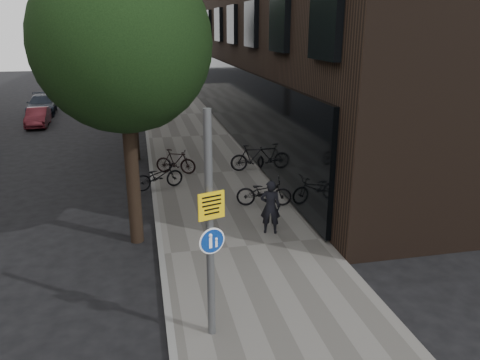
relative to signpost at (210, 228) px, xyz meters
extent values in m
plane|color=black|center=(1.23, 0.13, -2.29)|extent=(120.00, 120.00, 0.00)
cube|color=#63615C|center=(1.48, 10.13, -2.23)|extent=(4.50, 60.00, 0.12)
cube|color=slate|center=(-0.77, 10.13, -2.22)|extent=(0.15, 60.00, 0.13)
cylinder|color=black|center=(-1.37, 4.63, -0.69)|extent=(0.36, 0.36, 3.20)
sphere|color=black|center=(-1.37, 4.63, 3.01)|extent=(4.40, 4.40, 4.40)
sphere|color=black|center=(-0.97, 5.43, 2.01)|extent=(2.64, 2.64, 2.64)
cylinder|color=black|center=(-1.37, 13.13, -0.69)|extent=(0.36, 0.36, 3.20)
sphere|color=black|center=(-1.37, 13.13, 3.01)|extent=(5.00, 5.00, 5.00)
sphere|color=black|center=(-0.97, 13.93, 2.01)|extent=(3.00, 3.00, 3.00)
cylinder|color=black|center=(-1.37, 22.13, -0.69)|extent=(0.36, 0.36, 3.20)
sphere|color=black|center=(-1.37, 22.13, 3.01)|extent=(5.00, 5.00, 5.00)
sphere|color=black|center=(-0.97, 22.93, 2.01)|extent=(3.00, 3.00, 3.00)
cylinder|color=#595B5E|center=(0.00, 0.00, -0.02)|extent=(0.14, 0.14, 4.29)
cube|color=gold|center=(0.00, 0.00, 0.46)|extent=(0.48, 0.18, 0.50)
cylinder|color=navy|center=(0.00, 0.00, -0.21)|extent=(0.42, 0.15, 0.44)
cylinder|color=white|center=(0.00, 0.00, -0.21)|extent=(0.48, 0.17, 0.50)
imported|color=black|center=(2.31, 4.15, -1.39)|extent=(0.65, 0.53, 1.55)
imported|color=black|center=(2.68, 6.22, -1.70)|extent=(1.88, 1.00, 0.94)
imported|color=black|center=(3.23, 10.06, -1.63)|extent=(1.81, 0.61, 1.07)
imported|color=black|center=(-0.57, 8.62, -1.69)|extent=(1.91, 1.14, 0.95)
imported|color=black|center=(0.18, 10.32, -1.68)|extent=(1.68, 1.07, 0.98)
imported|color=#551820|center=(-7.02, 21.86, -1.75)|extent=(1.30, 3.33, 1.08)
imported|color=black|center=(-7.53, 26.16, -1.66)|extent=(2.11, 4.45, 1.25)
camera|label=1|loc=(-1.07, -7.51, 3.40)|focal=35.00mm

